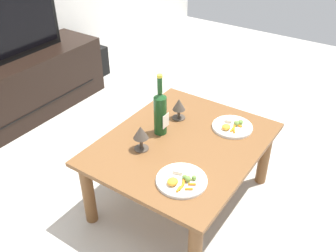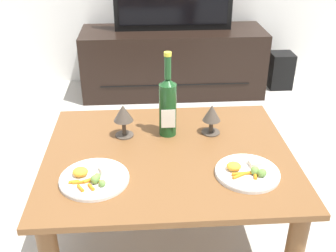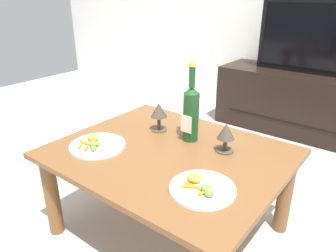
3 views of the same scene
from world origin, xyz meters
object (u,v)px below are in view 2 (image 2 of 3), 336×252
tv_stand (173,62)px  dinner_plate_right (248,172)px  goblet_right (212,115)px  dinner_plate_left (94,178)px  floor_speaker (280,70)px  wine_bottle (168,104)px  dining_table (168,168)px  goblet_left (123,115)px

tv_stand → dinner_plate_right: (0.14, -1.81, 0.21)m
goblet_right → dinner_plate_left: bearing=-146.2°
tv_stand → dinner_plate_right: tv_stand is taller
floor_speaker → dinner_plate_left: bearing=-125.4°
dinner_plate_left → dinner_plate_right: 0.57m
wine_bottle → dining_table: bearing=-92.7°
dinner_plate_left → dinner_plate_right: (0.57, -0.00, 0.00)m
dining_table → floor_speaker: size_ratio=3.47×
floor_speaker → wine_bottle: size_ratio=0.78×
wine_bottle → dinner_plate_left: wine_bottle is taller
dining_table → tv_stand: (0.15, 1.64, -0.12)m
dining_table → goblet_left: (-0.18, 0.15, 0.18)m
dinner_plate_right → wine_bottle: bearing=130.1°
dining_table → dinner_plate_right: dinner_plate_right is taller
goblet_right → dinner_plate_right: size_ratio=0.56×
goblet_left → floor_speaker: bearing=51.3°
goblet_left → goblet_right: (0.38, -0.00, -0.01)m
dinner_plate_right → goblet_left: bearing=145.3°
wine_bottle → goblet_left: bearing=-178.5°
goblet_left → dining_table: bearing=-40.0°
wine_bottle → goblet_left: 0.20m
tv_stand → wine_bottle: wine_bottle is taller
tv_stand → goblet_left: goblet_left is taller
floor_speaker → dinner_plate_right: bearing=-111.9°
goblet_left → dinner_plate_left: goblet_left is taller
dining_table → tv_stand: size_ratio=0.72×
wine_bottle → dinner_plate_right: size_ratio=1.54×
floor_speaker → dinner_plate_right: 2.02m
goblet_left → goblet_right: goblet_left is taller
floor_speaker → dinner_plate_right: dinner_plate_right is taller
goblet_left → dinner_plate_left: bearing=-107.6°
dining_table → dinner_plate_left: (-0.29, -0.17, 0.09)m
floor_speaker → goblet_right: goblet_right is taller
dining_table → dinner_plate_right: 0.34m
dinner_plate_left → tv_stand: bearing=76.6°
dining_table → wine_bottle: size_ratio=2.69×
floor_speaker → wine_bottle: wine_bottle is taller
tv_stand → goblet_right: goblet_right is taller
goblet_right → dinner_plate_right: 0.34m
goblet_left → dinner_plate_right: (0.47, -0.32, -0.09)m
tv_stand → dinner_plate_left: size_ratio=5.46×
dining_table → tv_stand: bearing=84.9°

